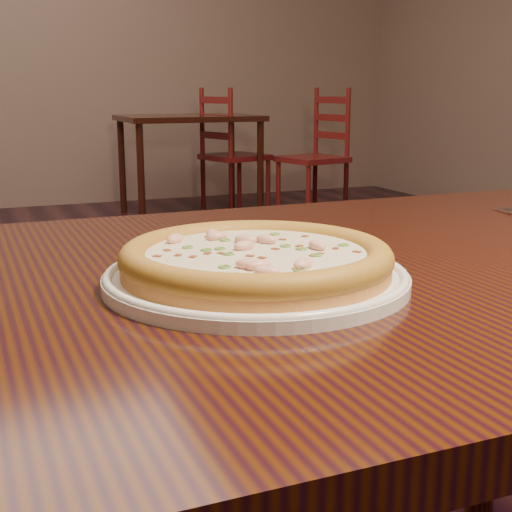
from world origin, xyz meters
name	(u,v)px	position (x,y,z in m)	size (l,w,h in m)	color
ground	(129,490)	(0.00, 0.00, 0.00)	(9.00, 9.00, 0.00)	black
hero_table	(334,345)	(0.07, -0.85, 0.65)	(1.20, 0.80, 0.75)	black
plate	(256,277)	(-0.05, -0.90, 0.76)	(0.31, 0.31, 0.02)	white
pizza	(256,259)	(-0.05, -0.90, 0.78)	(0.27, 0.27, 0.03)	#CC804D
bg_table_right	(189,128)	(1.31, 3.61, 0.65)	(1.00, 0.70, 0.75)	black
chair_c	(229,156)	(1.62, 3.58, 0.44)	(0.52, 0.52, 0.95)	#5E1016
chair_d	(318,158)	(2.19, 3.22, 0.44)	(0.50, 0.50, 0.95)	#5E1016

